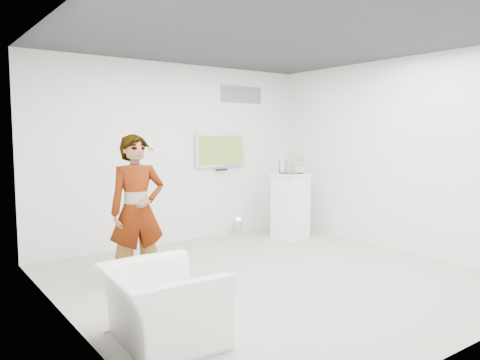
{
  "coord_description": "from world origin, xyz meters",
  "views": [
    {
      "loc": [
        -3.76,
        -4.48,
        1.84
      ],
      "look_at": [
        -0.06,
        0.6,
        1.22
      ],
      "focal_mm": 35.0,
      "sensor_mm": 36.0,
      "label": 1
    }
  ],
  "objects_px": {
    "pedestal": "(291,206)",
    "floor_uplight": "(238,226)",
    "tv": "(220,150)",
    "armchair": "(162,305)",
    "person": "(137,211)"
  },
  "relations": [
    {
      "from": "person",
      "to": "tv",
      "type": "bearing_deg",
      "value": 44.99
    },
    {
      "from": "tv",
      "to": "person",
      "type": "bearing_deg",
      "value": -143.62
    },
    {
      "from": "tv",
      "to": "person",
      "type": "relative_size",
      "value": 0.55
    },
    {
      "from": "tv",
      "to": "person",
      "type": "xyz_separation_m",
      "value": [
        -2.34,
        -1.73,
        -0.63
      ]
    },
    {
      "from": "tv",
      "to": "armchair",
      "type": "distance_m",
      "value": 4.51
    },
    {
      "from": "pedestal",
      "to": "floor_uplight",
      "type": "distance_m",
      "value": 1.05
    },
    {
      "from": "armchair",
      "to": "floor_uplight",
      "type": "height_order",
      "value": "armchair"
    },
    {
      "from": "tv",
      "to": "armchair",
      "type": "bearing_deg",
      "value": -130.46
    },
    {
      "from": "person",
      "to": "floor_uplight",
      "type": "bearing_deg",
      "value": 39.74
    },
    {
      "from": "floor_uplight",
      "to": "armchair",
      "type": "bearing_deg",
      "value": -134.55
    },
    {
      "from": "armchair",
      "to": "floor_uplight",
      "type": "xyz_separation_m",
      "value": [
        3.13,
        3.18,
        -0.18
      ]
    },
    {
      "from": "person",
      "to": "floor_uplight",
      "type": "height_order",
      "value": "person"
    },
    {
      "from": "person",
      "to": "armchair",
      "type": "distance_m",
      "value": 1.74
    },
    {
      "from": "armchair",
      "to": "pedestal",
      "type": "xyz_separation_m",
      "value": [
        3.72,
        2.42,
        0.24
      ]
    },
    {
      "from": "pedestal",
      "to": "floor_uplight",
      "type": "relative_size",
      "value": 3.75
    }
  ]
}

